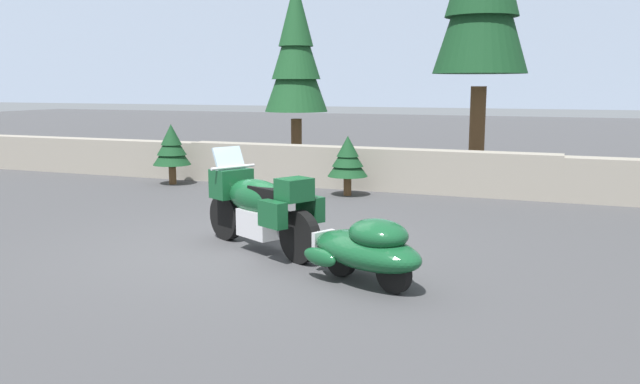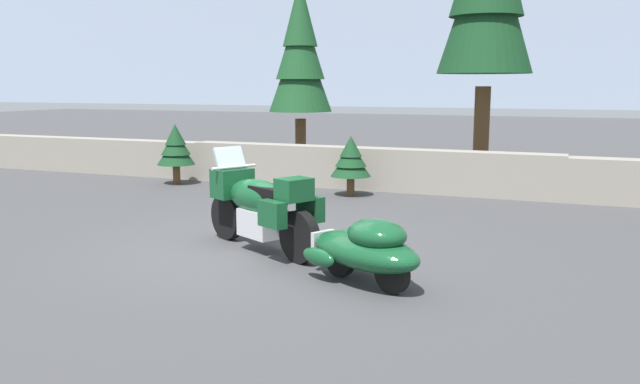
{
  "view_description": "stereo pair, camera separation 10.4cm",
  "coord_description": "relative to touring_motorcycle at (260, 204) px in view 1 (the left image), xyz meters",
  "views": [
    {
      "loc": [
        4.03,
        -7.61,
        2.18
      ],
      "look_at": [
        1.16,
        -0.08,
        0.85
      ],
      "focal_mm": 36.41,
      "sensor_mm": 36.0,
      "label": 1
    },
    {
      "loc": [
        4.13,
        -7.57,
        2.18
      ],
      "look_at": [
        1.16,
        -0.08,
        0.85
      ],
      "focal_mm": 36.41,
      "sensor_mm": 36.0,
      "label": 2
    }
  ],
  "objects": [
    {
      "name": "ground_plane",
      "position": [
        -0.28,
        0.02,
        -0.62
      ],
      "size": [
        80.0,
        80.0,
        0.0
      ],
      "primitive_type": "plane",
      "color": "#424244"
    },
    {
      "name": "stone_guard_wall",
      "position": [
        -0.15,
        5.44,
        -0.19
      ],
      "size": [
        24.0,
        0.53,
        0.88
      ],
      "color": "gray",
      "rests_on": "ground"
    },
    {
      "name": "distant_ridgeline",
      "position": [
        -0.28,
        95.45,
        7.38
      ],
      "size": [
        240.0,
        80.0,
        16.0
      ],
      "primitive_type": "cube",
      "color": "#99A8BF",
      "rests_on": "ground"
    },
    {
      "name": "touring_motorcycle",
      "position": [
        0.0,
        0.0,
        0.0
      ],
      "size": [
        2.11,
        1.38,
        1.33
      ],
      "color": "black",
      "rests_on": "ground"
    },
    {
      "name": "car_shaped_trailer",
      "position": [
        1.76,
        -0.94,
        -0.21
      ],
      "size": [
        2.11,
        1.36,
        0.76
      ],
      "color": "black",
      "rests_on": "ground"
    },
    {
      "name": "pine_tree_secondary",
      "position": [
        -2.49,
        7.13,
        2.33
      ],
      "size": [
        1.53,
        1.53,
        4.71
      ],
      "color": "brown",
      "rests_on": "ground"
    },
    {
      "name": "pine_sapling_near",
      "position": [
        -4.4,
        4.57,
        0.21
      ],
      "size": [
        0.84,
        0.84,
        1.33
      ],
      "color": "brown",
      "rests_on": "ground"
    },
    {
      "name": "pine_sapling_farther",
      "position": [
        -0.29,
        4.55,
        0.12
      ],
      "size": [
        0.81,
        0.81,
        1.19
      ],
      "color": "brown",
      "rests_on": "ground"
    }
  ]
}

